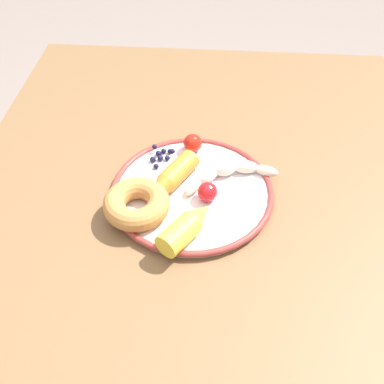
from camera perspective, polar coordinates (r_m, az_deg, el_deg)
ground_plane at (r=1.43m, az=0.61°, el=-20.38°), size 6.00×6.00×0.00m
dining_table at (r=0.90m, az=0.92°, el=-3.95°), size 1.11×0.91×0.70m
plate at (r=0.83m, az=-0.00°, el=-0.14°), size 0.30×0.30×0.02m
banana at (r=0.85m, az=4.49°, el=2.50°), size 0.10×0.18×0.03m
carrot_orange at (r=0.82m, az=-2.77°, el=1.68°), size 0.14×0.10×0.04m
carrot_yellow at (r=0.74m, az=-0.57°, el=-4.35°), size 0.12×0.10×0.04m
donut at (r=0.78m, az=-7.04°, el=-1.50°), size 0.12×0.12×0.04m
blueberry_pile at (r=0.89m, az=-3.93°, el=4.65°), size 0.06×0.05×0.02m
tomato_near at (r=0.90m, az=0.09°, el=6.22°), size 0.04×0.04×0.04m
tomato_mid at (r=0.80m, az=1.99°, el=0.02°), size 0.04×0.04×0.04m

